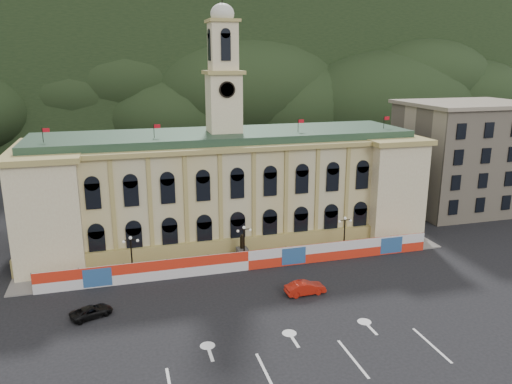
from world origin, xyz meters
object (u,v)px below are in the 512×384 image
object	(u,v)px
statue	(242,252)
black_suv	(92,312)
lamp_center	(244,241)
red_sedan	(305,288)

from	to	relation	value
statue	black_suv	distance (m)	21.02
lamp_center	black_suv	xyz separation A→B (m)	(-18.46, -9.02, -2.48)
statue	lamp_center	xyz separation A→B (m)	(0.00, -1.00, 1.89)
statue	lamp_center	size ratio (longest dim) A/B	0.72
red_sedan	lamp_center	bearing A→B (deg)	21.37
lamp_center	red_sedan	distance (m)	11.33
lamp_center	black_suv	bearing A→B (deg)	-153.95
lamp_center	black_suv	world-z (taller)	lamp_center
red_sedan	black_suv	bearing A→B (deg)	84.83
lamp_center	statue	bearing A→B (deg)	90.00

